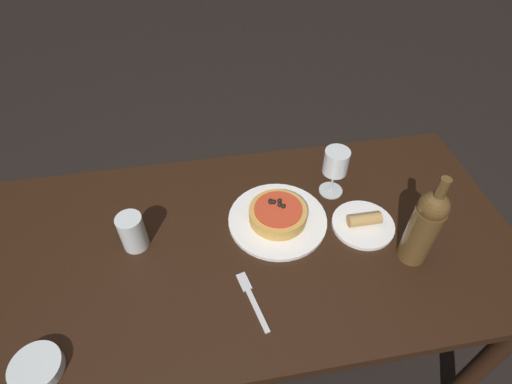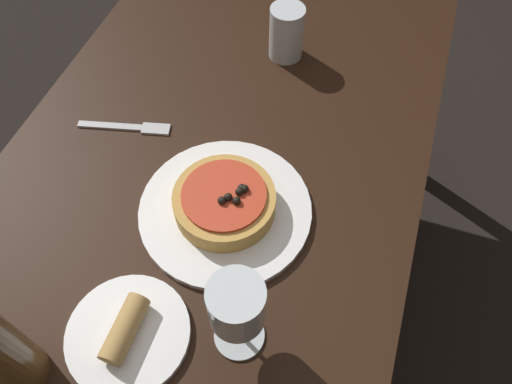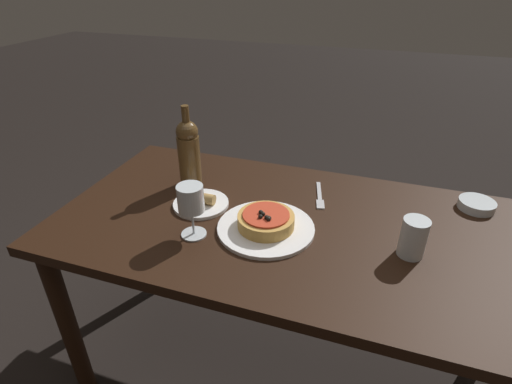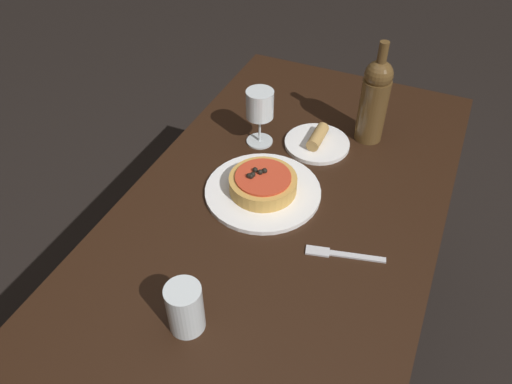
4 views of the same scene
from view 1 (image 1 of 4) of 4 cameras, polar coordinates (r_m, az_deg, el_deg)
The scene contains 10 objects.
ground_plane at distance 1.80m, azimuth -0.85°, elevation -21.07°, with size 14.00×14.00×0.00m, color black.
dining_table at distance 1.24m, azimuth -1.18°, elevation -9.52°, with size 1.58×0.77×0.72m.
dinner_plate at distance 1.21m, azimuth 3.10°, elevation -3.98°, with size 0.30×0.30×0.01m.
pizza at distance 1.19m, azimuth 3.15°, elevation -3.10°, with size 0.17×0.17×0.06m.
wine_glass at distance 1.24m, azimuth 11.33°, elevation 4.00°, with size 0.08×0.08×0.17m.
wine_bottle at distance 1.13m, azimuth 22.93°, elevation -4.45°, with size 0.08×0.08×0.30m.
water_cup at distance 1.17m, azimuth -17.23°, elevation -5.47°, with size 0.07×0.07×0.11m.
side_bowl at distance 1.10m, azimuth -28.86°, elevation -21.15°, with size 0.12×0.12×0.03m.
fork at distance 1.07m, azimuth -0.67°, elevation -14.83°, with size 0.06×0.18×0.00m.
side_plate at distance 1.24m, azimuth 15.15°, elevation -4.49°, with size 0.19×0.19×0.05m.
Camera 1 is at (-0.09, -0.69, 1.66)m, focal length 28.00 mm.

